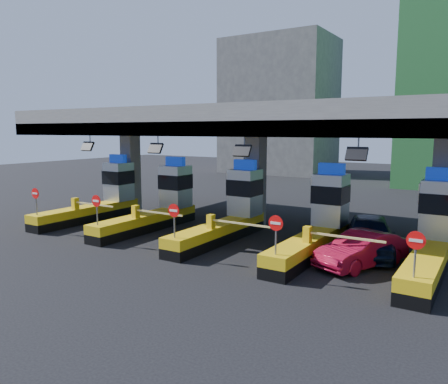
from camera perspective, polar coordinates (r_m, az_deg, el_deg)
The scene contains 10 objects.
ground at distance 23.72m, azimuth 0.56°, elevation -6.06°, with size 120.00×120.00×0.00m, color black.
toll_canopy at distance 25.50m, azimuth 4.02°, elevation 8.82°, with size 28.00×12.09×7.00m.
toll_lane_far_left at distance 30.02m, azimuth -15.61°, elevation -0.65°, with size 4.43×8.00×4.16m.
toll_lane_left at distance 26.56m, azimuth -8.33°, elevation -1.54°, with size 4.43×8.00×4.16m.
toll_lane_center at distance 23.66m, azimuth 0.93°, elevation -2.63°, with size 4.43×8.00×4.16m.
toll_lane_right at distance 21.54m, azimuth 12.39°, elevation -3.89°, with size 4.43×8.00×4.16m.
toll_lane_far_right at distance 20.45m, azimuth 25.73°, elevation -5.14°, with size 4.43×8.00×4.16m.
bg_building_concrete at distance 61.48m, azimuth 7.22°, elevation 10.98°, with size 14.00×10.00×18.00m, color #4C4C49.
van at distance 21.60m, azimuth 18.42°, elevation -5.38°, with size 2.17×5.40×1.84m, color black.
red_car at distance 19.66m, azimuth 17.53°, elevation -7.17°, with size 1.58×4.53×1.49m, color maroon.
Camera 1 is at (12.08, -19.59, 5.78)m, focal length 35.00 mm.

